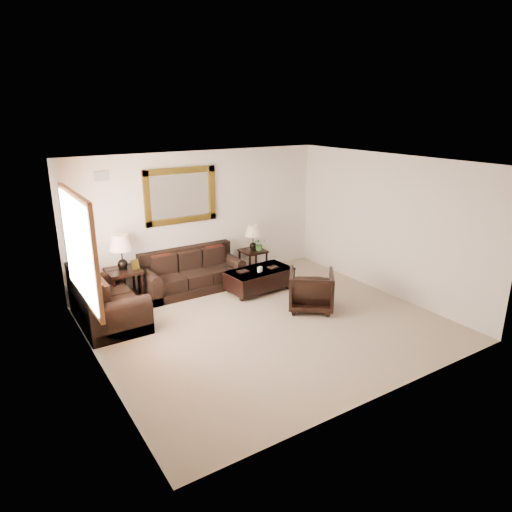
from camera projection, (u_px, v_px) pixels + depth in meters
room at (268, 247)px, 7.36m from camera, size 5.51×5.01×2.71m
window at (80, 248)px, 6.64m from camera, size 0.07×1.96×1.66m
mirror at (181, 196)px, 8.97m from camera, size 1.50×0.06×1.10m
air_vent at (101, 176)px, 8.07m from camera, size 0.25×0.02×0.18m
sofa at (192, 275)px, 9.16m from camera, size 1.98×0.86×0.81m
loveseat at (105, 304)px, 7.68m from camera, size 0.98×1.65×0.93m
end_table_left at (122, 259)px, 8.34m from camera, size 0.60×0.60×1.32m
end_table_right at (253, 242)px, 9.89m from camera, size 0.50×0.50×1.10m
coffee_table at (259, 278)px, 9.07m from camera, size 1.36×0.81×0.55m
armchair at (311, 288)px, 8.22m from camera, size 1.06×1.05×0.80m
potted_plant at (260, 245)px, 9.89m from camera, size 0.32×0.34×0.22m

